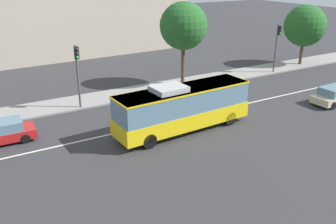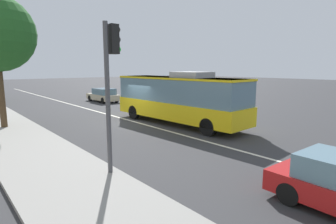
# 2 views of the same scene
# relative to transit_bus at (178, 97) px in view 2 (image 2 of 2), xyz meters

# --- Properties ---
(ground_plane) EXTENTS (160.00, 160.00, 0.00)m
(ground_plane) POSITION_rel_transit_bus_xyz_m (2.57, 1.86, -1.81)
(ground_plane) COLOR #333335
(sidewalk_kerb) EXTENTS (80.00, 3.42, 0.14)m
(sidewalk_kerb) POSITION_rel_transit_bus_xyz_m (2.57, 9.10, -1.74)
(sidewalk_kerb) COLOR gray
(sidewalk_kerb) RESTS_ON ground_plane
(lane_centre_line) EXTENTS (76.00, 0.16, 0.01)m
(lane_centre_line) POSITION_rel_transit_bus_xyz_m (2.57, 1.86, -1.80)
(lane_centre_line) COLOR silver
(lane_centre_line) RESTS_ON ground_plane
(transit_bus) EXTENTS (10.12, 3.04, 3.46)m
(transit_bus) POSITION_rel_transit_bus_xyz_m (0.00, 0.00, 0.00)
(transit_bus) COLOR yellow
(transit_bus) RESTS_ON ground_plane
(sedan_beige) EXTENTS (4.55, 1.92, 1.46)m
(sedan_beige) POSITION_rel_transit_bus_xyz_m (14.10, -1.74, -1.09)
(sedan_beige) COLOR #C6B793
(sedan_beige) RESTS_ON ground_plane
(traffic_light_near_corner) EXTENTS (0.32, 0.62, 5.20)m
(traffic_light_near_corner) POSITION_rel_transit_bus_xyz_m (-4.99, 7.58, 1.75)
(traffic_light_near_corner) COLOR #47474C
(traffic_light_near_corner) RESTS_ON ground_plane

